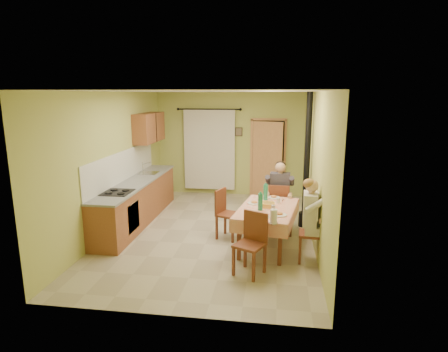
# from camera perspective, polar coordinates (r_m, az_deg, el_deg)

# --- Properties ---
(floor) EXTENTS (4.00, 6.00, 0.01)m
(floor) POSITION_cam_1_polar(r_m,az_deg,el_deg) (7.74, -1.96, -8.45)
(floor) COLOR tan
(floor) RESTS_ON ground
(room_shell) EXTENTS (4.04, 6.04, 2.82)m
(room_shell) POSITION_cam_1_polar(r_m,az_deg,el_deg) (7.29, -2.06, 5.04)
(room_shell) COLOR #B8BE61
(room_shell) RESTS_ON ground
(kitchen_run) EXTENTS (0.64, 3.64, 1.56)m
(kitchen_run) POSITION_cam_1_polar(r_m,az_deg,el_deg) (8.40, -13.07, -3.62)
(kitchen_run) COLOR brown
(kitchen_run) RESTS_ON ground
(upper_cabinets) EXTENTS (0.35, 1.40, 0.70)m
(upper_cabinets) POSITION_cam_1_polar(r_m,az_deg,el_deg) (9.38, -11.32, 7.26)
(upper_cabinets) COLOR brown
(upper_cabinets) RESTS_ON room_shell
(curtain) EXTENTS (1.70, 0.07, 2.22)m
(curtain) POSITION_cam_1_polar(r_m,az_deg,el_deg) (10.29, -2.24, 4.07)
(curtain) COLOR black
(curtain) RESTS_ON ground
(doorway) EXTENTS (0.96, 0.27, 2.15)m
(doorway) POSITION_cam_1_polar(r_m,az_deg,el_deg) (10.18, 6.66, 2.71)
(doorway) COLOR black
(doorway) RESTS_ON ground
(dining_table) EXTENTS (1.20, 1.73, 0.76)m
(dining_table) POSITION_cam_1_polar(r_m,az_deg,el_deg) (6.89, 6.53, -7.82)
(dining_table) COLOR tan
(dining_table) RESTS_ON ground
(tableware) EXTENTS (0.71, 1.67, 0.33)m
(tableware) POSITION_cam_1_polar(r_m,az_deg,el_deg) (6.65, 6.57, -4.53)
(tableware) COLOR white
(tableware) RESTS_ON dining_table
(chair_far) EXTENTS (0.44, 0.44, 0.97)m
(chair_far) POSITION_cam_1_polar(r_m,az_deg,el_deg) (7.88, 8.34, -5.95)
(chair_far) COLOR brown
(chair_far) RESTS_ON ground
(chair_near) EXTENTS (0.55, 0.55, 0.97)m
(chair_near) POSITION_cam_1_polar(r_m,az_deg,el_deg) (5.94, 3.95, -12.11)
(chair_near) COLOR brown
(chair_near) RESTS_ON ground
(chair_right) EXTENTS (0.41, 0.41, 0.94)m
(chair_right) POSITION_cam_1_polar(r_m,az_deg,el_deg) (6.51, 13.11, -10.16)
(chair_right) COLOR brown
(chair_right) RESTS_ON ground
(chair_left) EXTENTS (0.52, 0.52, 0.96)m
(chair_left) POSITION_cam_1_polar(r_m,az_deg,el_deg) (7.32, 0.63, -7.27)
(chair_left) COLOR brown
(chair_left) RESTS_ON ground
(man_far) EXTENTS (0.60, 0.48, 1.39)m
(man_far) POSITION_cam_1_polar(r_m,az_deg,el_deg) (7.73, 8.49, -1.77)
(man_far) COLOR #38333D
(man_far) RESTS_ON chair_far
(man_right) EXTENTS (0.48, 0.60, 1.39)m
(man_right) POSITION_cam_1_polar(r_m,az_deg,el_deg) (6.31, 13.25, -5.20)
(man_right) COLOR beige
(man_right) RESTS_ON chair_right
(stove_flue) EXTENTS (0.24, 0.24, 2.80)m
(stove_flue) POSITION_cam_1_polar(r_m,az_deg,el_deg) (7.93, 12.40, -0.47)
(stove_flue) COLOR black
(stove_flue) RESTS_ON ground
(picture_back) EXTENTS (0.19, 0.03, 0.23)m
(picture_back) POSITION_cam_1_polar(r_m,az_deg,el_deg) (10.19, 2.27, 6.75)
(picture_back) COLOR black
(picture_back) RESTS_ON room_shell
(picture_right) EXTENTS (0.03, 0.31, 0.21)m
(picture_right) POSITION_cam_1_polar(r_m,az_deg,el_deg) (8.40, 12.85, 5.92)
(picture_right) COLOR brown
(picture_right) RESTS_ON room_shell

